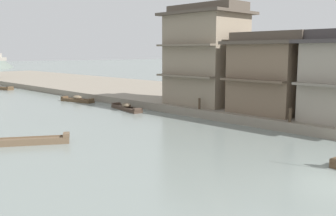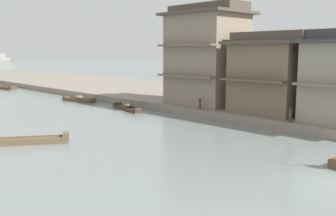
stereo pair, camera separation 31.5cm
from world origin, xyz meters
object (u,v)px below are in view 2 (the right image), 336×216
house_waterfront_tall (207,56)px  house_waterfront_second (272,73)px  boat_moored_second (79,99)px  mooring_post_dock_near (290,115)px  boat_moored_third (19,141)px  boat_moored_far (5,88)px  boat_moored_nearest (127,108)px  mooring_post_dock_mid (200,104)px

house_waterfront_tall → house_waterfront_second: bearing=-91.5°
boat_moored_second → mooring_post_dock_near: (2.10, -23.50, 0.91)m
boat_moored_second → house_waterfront_second: bearing=-76.6°
boat_moored_third → boat_moored_far: boat_moored_third is taller
boat_moored_far → house_waterfront_second: (5.45, -39.41, 3.52)m
boat_moored_nearest → house_waterfront_tall: (4.82, -5.34, 4.75)m
boat_moored_far → boat_moored_third: bearing=-109.4°
house_waterfront_tall → mooring_post_dock_near: (-2.91, -9.89, -3.83)m
boat_moored_far → house_waterfront_tall: bearing=-80.2°
boat_moored_nearest → boat_moored_second: boat_moored_second is taller
house_waterfront_second → house_waterfront_tall: (0.18, 6.70, 1.29)m
boat_moored_third → mooring_post_dock_mid: size_ratio=5.84×
house_waterfront_tall → mooring_post_dock_near: house_waterfront_tall is taller
boat_moored_nearest → mooring_post_dock_mid: size_ratio=5.36×
boat_moored_second → house_waterfront_second: house_waterfront_second is taller
boat_moored_nearest → boat_moored_far: size_ratio=1.19×
boat_moored_third → mooring_post_dock_near: 17.17m
boat_moored_nearest → house_waterfront_second: size_ratio=0.78×
mooring_post_dock_mid → boat_moored_third: bearing=175.5°
mooring_post_dock_mid → house_waterfront_tall: bearing=32.6°
boat_moored_second → mooring_post_dock_near: bearing=-84.9°
boat_moored_third → house_waterfront_tall: house_waterfront_tall is taller
mooring_post_dock_mid → boat_moored_nearest: bearing=104.9°
boat_moored_far → house_waterfront_tall: 33.54m
boat_moored_nearest → boat_moored_third: 13.96m
boat_moored_second → house_waterfront_second: 21.16m
boat_moored_third → mooring_post_dock_near: bearing=-32.3°
house_waterfront_second → boat_moored_second: bearing=103.4°
house_waterfront_tall → boat_moored_nearest: bearing=132.1°
boat_moored_nearest → mooring_post_dock_near: mooring_post_dock_near is taller
boat_moored_nearest → house_waterfront_tall: 8.63m
boat_moored_nearest → house_waterfront_tall: size_ratio=0.55×
boat_moored_nearest → mooring_post_dock_near: size_ratio=5.14×
boat_moored_second → boat_moored_far: (-0.62, 19.10, -0.07)m
house_waterfront_tall → mooring_post_dock_mid: house_waterfront_tall is taller
house_waterfront_second → mooring_post_dock_mid: house_waterfront_second is taller
boat_moored_third → mooring_post_dock_mid: bearing=-4.5°
boat_moored_nearest → house_waterfront_second: bearing=-68.9°
boat_moored_second → boat_moored_far: bearing=91.9°
boat_moored_second → mooring_post_dock_mid: 15.64m
mooring_post_dock_near → mooring_post_dock_mid: 8.03m
boat_moored_third → mooring_post_dock_mid: mooring_post_dock_mid is taller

